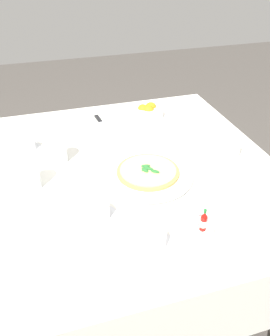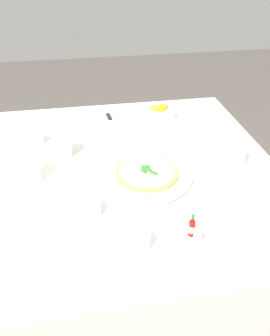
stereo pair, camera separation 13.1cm
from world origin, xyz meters
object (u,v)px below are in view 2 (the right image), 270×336
pizza_plate (147,175)px  coffee_cup_far_left (89,208)px  water_glass_right_edge (30,168)px  water_glass_left_edge (62,146)px  pepper_shaker (186,223)px  water_glass_back_corner (237,154)px  hot_sauce_bottle (192,227)px  dinner_knife (111,122)px  coffee_cup_near_right (137,240)px  napkin_folded (111,124)px  pizza (147,172)px  coffee_cup_near_left (35,139)px  salt_shaker (198,235)px  citrus_bowl (160,112)px

pizza_plate → coffee_cup_far_left: (0.17, -0.23, 0.02)m
water_glass_right_edge → water_glass_left_edge: water_glass_right_edge is taller
coffee_cup_far_left → pepper_shaker: bearing=68.1°
water_glass_back_corner → water_glass_left_edge: bearing=-104.5°
water_glass_right_edge → hot_sauce_bottle: size_ratio=1.47×
dinner_knife → hot_sauce_bottle: 0.78m
coffee_cup_near_right → napkin_folded: (-0.78, 0.01, -0.02)m
pizza → dinner_knife: size_ratio=1.21×
coffee_cup_near_left → pizza: bearing=52.8°
pizza → coffee_cup_far_left: bearing=-52.8°
water_glass_back_corner → napkin_folded: bearing=-132.5°
coffee_cup_far_left → hot_sauce_bottle: size_ratio=1.57×
pizza_plate → coffee_cup_near_right: coffee_cup_near_right is taller
coffee_cup_near_right → pepper_shaker: bearing=106.5°
dinner_knife → pepper_shaker: pepper_shaker is taller
coffee_cup_near_right → salt_shaker: size_ratio=2.35×
pizza → napkin_folded: (-0.44, -0.09, -0.01)m
pizza → water_glass_back_corner: water_glass_back_corner is taller
hot_sauce_bottle → dinner_knife: bearing=-168.2°
coffee_cup_near_left → salt_shaker: bearing=37.4°
coffee_cup_near_right → citrus_bowl: bearing=162.4°
citrus_bowl → salt_shaker: 0.85m
water_glass_back_corner → pepper_shaker: 0.44m
dinner_knife → salt_shaker: salt_shaker is taller
pizza → salt_shaker: size_ratio=4.23×
coffee_cup_near_right → water_glass_right_edge: bearing=-140.0°
water_glass_right_edge → pepper_shaker: (0.35, 0.49, -0.03)m
water_glass_left_edge → napkin_folded: water_glass_left_edge is taller
dinner_knife → water_glass_right_edge: bearing=-48.2°
water_glass_left_edge → pepper_shaker: size_ratio=2.02×
pizza_plate → water_glass_left_edge: 0.38m
water_glass_right_edge → dinner_knife: water_glass_right_edge is taller
salt_shaker → pepper_shaker: (-0.06, -0.02, 0.00)m
pepper_shaker → dinner_knife: bearing=-168.6°
dinner_knife → water_glass_left_edge: bearing=-50.3°
water_glass_back_corner → coffee_cup_near_right: bearing=-51.9°
pizza → napkin_folded: size_ratio=0.99×
dinner_knife → pizza_plate: bearing=4.6°
coffee_cup_near_right → water_glass_back_corner: (-0.37, 0.47, 0.02)m
pizza → napkin_folded: pizza is taller
water_glass_back_corner → water_glass_right_edge: bearing=-92.1°
pizza → pepper_shaker: bearing=12.3°
water_glass_back_corner → citrus_bowl: water_glass_back_corner is taller
coffee_cup_near_left → pepper_shaker: 0.80m
coffee_cup_near_right → citrus_bowl: 0.88m
pizza_plate → coffee_cup_near_right: bearing=-16.1°
pizza → hot_sauce_bottle: hot_sauce_bottle is taller
coffee_cup_near_right → salt_shaker: 0.18m
salt_shaker → citrus_bowl: bearing=174.4°
pizza → water_glass_right_edge: bearing=-97.6°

